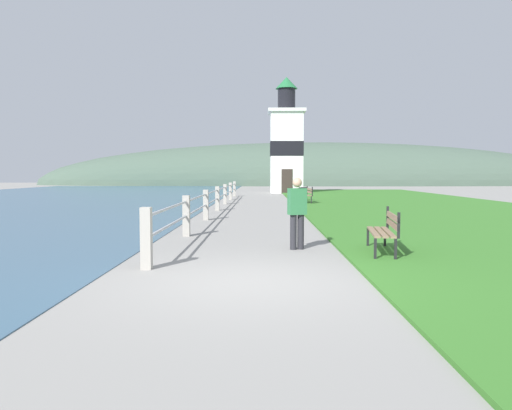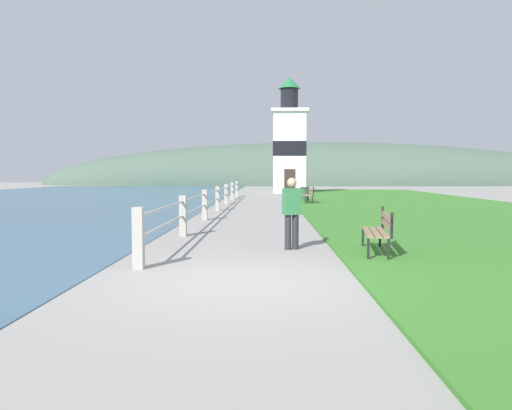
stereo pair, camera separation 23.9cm
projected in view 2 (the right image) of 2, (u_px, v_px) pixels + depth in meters
The scene contains 9 objects.
ground_plane at pixel (237, 282), 7.65m from camera, with size 160.00×160.00×0.00m, color gray.
grass_verge at pixel (421, 207), 24.07m from camera, with size 12.00×49.96×0.06m.
seawall_railing at pixel (218, 197), 22.27m from camera, with size 0.18×27.49×1.08m.
park_bench_near at pixel (379, 229), 10.11m from camera, with size 0.69×1.80×0.94m.
park_bench_midway at pixel (308, 194), 27.17m from camera, with size 0.59×1.76×0.94m.
lighthouse at pixel (289, 145), 41.88m from camera, with size 3.08×3.08×9.67m.
person_strolling at pixel (292, 211), 10.85m from camera, with size 0.43×0.32×1.57m.
trash_bin at pixel (305, 194), 29.30m from camera, with size 0.54×0.54×0.84m.
distant_hillside at pixel (321, 185), 70.62m from camera, with size 80.00×16.00×12.00m.
Camera 2 is at (0.47, -7.55, 1.67)m, focal length 35.00 mm.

